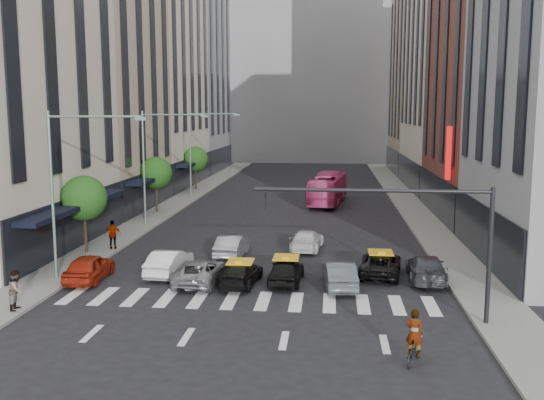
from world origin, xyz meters
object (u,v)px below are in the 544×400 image
(bus, at_px, (328,189))
(pedestrian_far, at_px, (113,235))
(streetlamp_far, at_px, (199,142))
(taxi_left, at_px, (241,273))
(motorcycle, at_px, (414,352))
(taxi_center, at_px, (286,271))
(streetlamp_near, at_px, (68,173))
(pedestrian_near, at_px, (17,290))
(car_red, at_px, (89,267))
(car_white_front, at_px, (169,262))
(streetlamp_mid, at_px, (155,152))

(bus, relative_size, pedestrian_far, 5.71)
(streetlamp_far, height_order, pedestrian_far, streetlamp_far)
(taxi_left, height_order, motorcycle, taxi_left)
(taxi_center, bearing_deg, streetlamp_near, 6.50)
(bus, distance_m, pedestrian_near, 37.13)
(car_red, bearing_deg, pedestrian_near, 75.47)
(car_white_front, relative_size, taxi_left, 1.02)
(streetlamp_mid, relative_size, bus, 0.83)
(streetlamp_mid, bearing_deg, taxi_left, -60.04)
(taxi_left, distance_m, taxi_center, 2.44)
(streetlamp_far, xyz_separation_m, motorcycle, (16.92, -41.25, -5.48))
(pedestrian_near, relative_size, pedestrian_far, 0.97)
(taxi_center, bearing_deg, pedestrian_far, -25.16)
(streetlamp_near, height_order, motorcycle, streetlamp_near)
(streetlamp_near, height_order, streetlamp_far, same)
(car_red, height_order, pedestrian_far, pedestrian_far)
(bus, xyz_separation_m, pedestrian_near, (-13.94, -34.42, -0.44))
(streetlamp_far, bearing_deg, pedestrian_near, -90.55)
(motorcycle, height_order, pedestrian_near, pedestrian_near)
(taxi_center, height_order, motorcycle, taxi_center)
(streetlamp_near, distance_m, pedestrian_near, 7.16)
(streetlamp_far, xyz_separation_m, pedestrian_near, (-0.36, -37.27, -4.83))
(motorcycle, distance_m, pedestrian_near, 17.74)
(taxi_center, relative_size, motorcycle, 2.57)
(taxi_center, height_order, bus, bus)
(streetlamp_mid, relative_size, car_red, 2.07)
(streetlamp_near, xyz_separation_m, pedestrian_near, (-0.36, -5.27, -4.83))
(pedestrian_far, bearing_deg, car_white_front, 121.53)
(car_red, bearing_deg, bus, -115.78)
(taxi_left, xyz_separation_m, motorcycle, (7.79, -9.40, -0.20))
(streetlamp_far, distance_m, motorcycle, 44.92)
(pedestrian_far, bearing_deg, streetlamp_mid, -105.17)
(pedestrian_near, bearing_deg, taxi_center, -68.73)
(streetlamp_mid, distance_m, streetlamp_far, 16.00)
(pedestrian_near, bearing_deg, motorcycle, -108.16)
(streetlamp_far, distance_m, car_white_front, 31.05)
(taxi_center, bearing_deg, pedestrian_near, 29.75)
(streetlamp_far, height_order, motorcycle, streetlamp_far)
(streetlamp_mid, height_order, car_white_front, streetlamp_mid)
(motorcycle, bearing_deg, taxi_left, -27.38)
(bus, bearing_deg, taxi_left, 88.68)
(car_red, height_order, pedestrian_near, pedestrian_near)
(car_red, relative_size, taxi_center, 1.06)
(streetlamp_near, height_order, pedestrian_far, streetlamp_near)
(streetlamp_mid, xyz_separation_m, car_white_front, (4.84, -14.23, -5.19))
(streetlamp_far, xyz_separation_m, taxi_left, (9.14, -31.85, -5.28))
(taxi_left, distance_m, motorcycle, 12.21)
(car_red, xyz_separation_m, pedestrian_near, (-1.20, -5.43, 0.33))
(streetlamp_mid, height_order, motorcycle, streetlamp_mid)
(streetlamp_mid, xyz_separation_m, streetlamp_far, (0.00, 16.00, 0.00))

